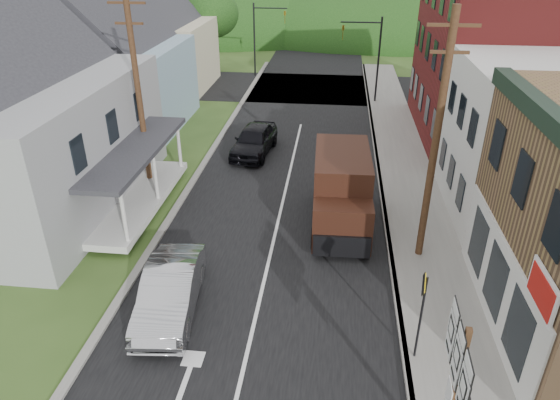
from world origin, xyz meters
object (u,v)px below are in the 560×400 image
(silver_sedan, at_px, (170,291))
(route_sign_cluster, at_px, (455,379))
(dark_sedan, at_px, (254,140))
(delivery_van, at_px, (341,192))
(warning_sign, at_px, (422,304))

(silver_sedan, xyz_separation_m, route_sign_cluster, (7.67, -4.45, 1.91))
(dark_sedan, relative_size, delivery_van, 0.84)
(dark_sedan, bearing_deg, route_sign_cluster, -61.92)
(dark_sedan, distance_m, delivery_van, 8.79)
(silver_sedan, xyz_separation_m, dark_sedan, (0.53, 13.44, 0.03))
(silver_sedan, distance_m, dark_sedan, 13.46)
(delivery_van, bearing_deg, warning_sign, -75.22)
(dark_sedan, height_order, delivery_van, delivery_van)
(silver_sedan, height_order, warning_sign, warning_sign)
(silver_sedan, distance_m, delivery_van, 8.16)
(silver_sedan, relative_size, warning_sign, 1.58)
(dark_sedan, bearing_deg, silver_sedan, -85.94)
(silver_sedan, height_order, delivery_van, delivery_van)
(route_sign_cluster, bearing_deg, dark_sedan, 114.17)
(silver_sedan, relative_size, dark_sedan, 0.99)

